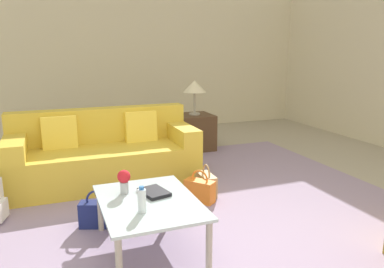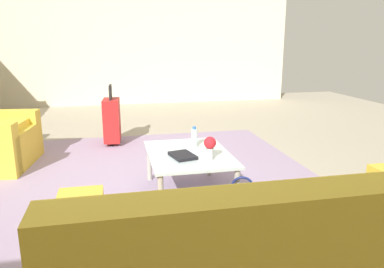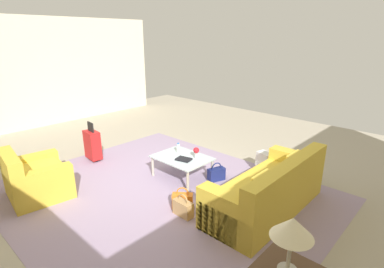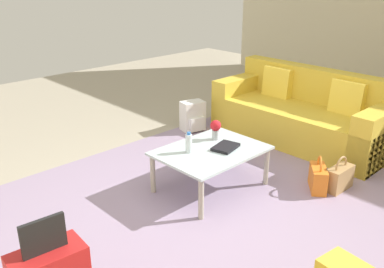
{
  "view_description": "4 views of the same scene",
  "coord_description": "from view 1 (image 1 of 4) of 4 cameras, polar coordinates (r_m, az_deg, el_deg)",
  "views": [
    {
      "loc": [
        2.34,
        -1.19,
        1.61
      ],
      "look_at": [
        -0.73,
        -0.0,
        0.86
      ],
      "focal_mm": 35.0,
      "sensor_mm": 36.0,
      "label": 1
    },
    {
      "loc": [
        -3.72,
        0.18,
        1.46
      ],
      "look_at": [
        -0.56,
        -0.5,
        0.64
      ],
      "focal_mm": 35.0,
      "sensor_mm": 36.0,
      "label": 2
    },
    {
      "loc": [
        -4.04,
        3.15,
        2.57
      ],
      "look_at": [
        -0.84,
        -0.3,
        1.02
      ],
      "focal_mm": 28.0,
      "sensor_mm": 36.0,
      "label": 3
    },
    {
      "loc": [
        2.34,
        2.1,
        2.07
      ],
      "look_at": [
        0.16,
        -0.18,
        0.82
      ],
      "focal_mm": 40.0,
      "sensor_mm": 36.0,
      "label": 4
    }
  ],
  "objects": [
    {
      "name": "ground_plane",
      "position": [
        3.08,
        5.15,
        -18.7
      ],
      "size": [
        12.0,
        12.0,
        0.0
      ],
      "primitive_type": "plane",
      "color": "#A89E89"
    },
    {
      "name": "wall_left",
      "position": [
        7.5,
        -12.3,
        12.09
      ],
      "size": [
        0.12,
        8.0,
        3.1
      ],
      "primitive_type": "cube",
      "color": "beige",
      "rests_on": "ground"
    },
    {
      "name": "area_rug",
      "position": [
        3.63,
        3.77,
        -13.44
      ],
      "size": [
        5.2,
        4.4,
        0.01
      ],
      "primitive_type": "cube",
      "color": "#9984A3",
      "rests_on": "ground"
    },
    {
      "name": "couch",
      "position": [
        4.75,
        -13.26,
        -3.39
      ],
      "size": [
        0.9,
        2.2,
        0.88
      ],
      "color": "gold",
      "rests_on": "ground"
    },
    {
      "name": "coffee_table",
      "position": [
        3.08,
        -6.61,
        -10.86
      ],
      "size": [
        1.02,
        0.76,
        0.42
      ],
      "color": "silver",
      "rests_on": "ground"
    },
    {
      "name": "water_bottle",
      "position": [
        2.83,
        -7.63,
        -10.0
      ],
      "size": [
        0.06,
        0.06,
        0.2
      ],
      "color": "silver",
      "rests_on": "coffee_table"
    },
    {
      "name": "coffee_table_book",
      "position": [
        3.19,
        -5.79,
        -8.81
      ],
      "size": [
        0.3,
        0.25,
        0.03
      ],
      "primitive_type": "cube",
      "rotation": [
        0.0,
        0.0,
        0.24
      ],
      "color": "black",
      "rests_on": "coffee_table"
    },
    {
      "name": "flower_vase",
      "position": [
        3.19,
        -10.32,
        -6.84
      ],
      "size": [
        0.11,
        0.11,
        0.21
      ],
      "color": "#B2B7BC",
      "rests_on": "coffee_table"
    },
    {
      "name": "side_table",
      "position": [
        6.1,
        0.39,
        0.32
      ],
      "size": [
        0.56,
        0.56,
        0.57
      ],
      "primitive_type": "cube",
      "color": "#513823",
      "rests_on": "ground"
    },
    {
      "name": "table_lamp",
      "position": [
        5.99,
        0.4,
        7.12
      ],
      "size": [
        0.37,
        0.37,
        0.55
      ],
      "color": "#ADA899",
      "rests_on": "side_table"
    },
    {
      "name": "handbag_orange",
      "position": [
        4.05,
        1.16,
        -8.57
      ],
      "size": [
        0.34,
        0.31,
        0.36
      ],
      "color": "orange",
      "rests_on": "ground"
    },
    {
      "name": "handbag_navy",
      "position": [
        3.62,
        -14.21,
        -11.66
      ],
      "size": [
        0.24,
        0.35,
        0.36
      ],
      "color": "navy",
      "rests_on": "ground"
    },
    {
      "name": "handbag_tan",
      "position": [
        4.24,
        2.18,
        -7.6
      ],
      "size": [
        0.32,
        0.15,
        0.36
      ],
      "color": "tan",
      "rests_on": "ground"
    }
  ]
}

